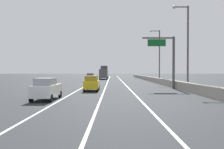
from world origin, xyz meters
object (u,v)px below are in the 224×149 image
object	(u,v)px
lamp_post_right_second	(185,42)
car_gray_1	(90,77)
car_yellow_0	(91,83)
overhead_sign_gantry	(168,56)
lamp_post_right_third	(158,53)
car_white_2	(46,89)
box_truck	(103,73)

from	to	relation	value
lamp_post_right_second	car_gray_1	bearing A→B (deg)	115.52
car_yellow_0	overhead_sign_gantry	bearing A→B (deg)	20.56
lamp_post_right_third	car_yellow_0	size ratio (longest dim) A/B	2.67
car_white_2	overhead_sign_gantry	bearing A→B (deg)	44.17
lamp_post_right_second	car_gray_1	distance (m)	36.13
car_yellow_0	car_gray_1	world-z (taller)	car_yellow_0
car_white_2	box_truck	world-z (taller)	box_truck
overhead_sign_gantry	box_truck	size ratio (longest dim) A/B	0.76
lamp_post_right_second	box_truck	bearing A→B (deg)	105.51
overhead_sign_gantry	lamp_post_right_second	bearing A→B (deg)	-64.33
lamp_post_right_second	lamp_post_right_third	size ratio (longest dim) A/B	1.00
lamp_post_right_second	overhead_sign_gantry	bearing A→B (deg)	115.67
car_gray_1	lamp_post_right_second	bearing A→B (deg)	-64.48
lamp_post_right_third	box_truck	distance (m)	28.33
lamp_post_right_second	car_white_2	distance (m)	19.32
overhead_sign_gantry	car_white_2	size ratio (longest dim) A/B	1.69
box_truck	lamp_post_right_second	bearing A→B (deg)	-74.49
lamp_post_right_second	car_yellow_0	bearing A→B (deg)	-176.16
car_gray_1	box_truck	distance (m)	12.22
car_yellow_0	car_white_2	distance (m)	10.01
car_yellow_0	car_gray_1	size ratio (longest dim) A/B	0.95
car_white_2	box_truck	size ratio (longest dim) A/B	0.45
car_gray_1	lamp_post_right_third	bearing A→B (deg)	-41.12
overhead_sign_gantry	car_yellow_0	xyz separation A→B (m)	(-10.71, -4.02, -3.76)
car_yellow_0	car_gray_1	bearing A→B (deg)	95.43
car_yellow_0	box_truck	world-z (taller)	box_truck
car_yellow_0	box_truck	distance (m)	44.84
overhead_sign_gantry	car_yellow_0	size ratio (longest dim) A/B	1.80
car_gray_1	car_white_2	world-z (taller)	car_gray_1
overhead_sign_gantry	lamp_post_right_second	distance (m)	3.88
car_yellow_0	car_white_2	xyz separation A→B (m)	(-3.19, -9.48, -0.00)
car_white_2	car_gray_1	bearing A→B (deg)	89.95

